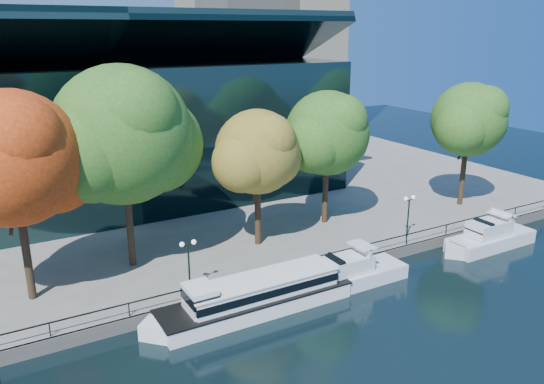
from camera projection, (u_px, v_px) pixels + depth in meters
ground at (281, 313)px, 38.09m from camera, size 160.00×160.00×0.00m
promenade at (137, 183)px, 68.12m from camera, size 90.00×67.08×1.00m
railing at (260, 271)px, 40.22m from camera, size 88.20×0.08×0.99m
convention_building at (108, 131)px, 60.05m from camera, size 50.00×24.57×21.43m
tour_boat at (252, 296)px, 37.90m from camera, size 15.91×3.55×3.02m
cruiser_near at (344, 275)px, 41.74m from camera, size 11.15×2.87×3.23m
cruiser_far at (488, 237)px, 49.08m from camera, size 10.36×2.87×3.38m
tree_1 at (16, 161)px, 35.20m from camera, size 11.52×9.45×14.94m
tree_2 at (126, 138)px, 40.48m from camera, size 13.42×11.00×16.17m
tree_3 at (259, 154)px, 45.41m from camera, size 9.16×7.51×12.13m
tree_4 at (329, 135)px, 50.65m from camera, size 10.15×8.33×13.07m
tree_5 at (470, 121)px, 55.92m from camera, size 9.78×8.02×13.29m
lamp_1 at (188, 254)px, 38.21m from camera, size 1.26×0.36×4.03m
lamp_2 at (409, 207)px, 48.34m from camera, size 1.26×0.36×4.03m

